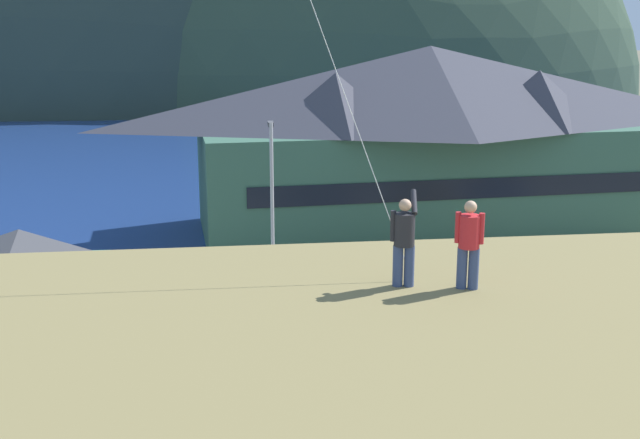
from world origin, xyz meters
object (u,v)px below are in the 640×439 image
storage_shed_near_lot (24,286)px  parking_light_pole (272,199)px  parked_car_lone_by_shed (404,299)px  person_companion (469,242)px  parked_car_mid_row_near (527,362)px  person_kite_flyer (404,239)px  wharf_dock (295,184)px  moored_boat_outer_mooring (351,189)px  harbor_lodge (428,134)px  parked_car_front_row_red (95,367)px  parked_car_front_row_silver (554,287)px  parked_car_back_row_left (380,378)px  moored_boat_wharfside (245,175)px

storage_shed_near_lot → parking_light_pole: size_ratio=0.83×
parked_car_lone_by_shed → person_companion: bearing=-99.2°
parked_car_mid_row_near → parking_light_pole: 13.63m
parking_light_pole → person_kite_flyer: size_ratio=4.27×
wharf_dock → parking_light_pole: bearing=-97.5°
storage_shed_near_lot → wharf_dock: size_ratio=0.50×
storage_shed_near_lot → parked_car_lone_by_shed: bearing=2.0°
moored_boat_outer_mooring → person_companion: 40.99m
harbor_lodge → parked_car_front_row_red: 26.52m
parked_car_mid_row_near → person_kite_flyer: (-6.60, -9.40, 7.18)m
parked_car_mid_row_near → person_companion: (-5.41, -9.70, 7.16)m
harbor_lodge → storage_shed_near_lot: bearing=-142.1°
storage_shed_near_lot → harbor_lodge: bearing=37.9°
parked_car_front_row_silver → person_kite_flyer: 21.15m
parked_car_front_row_red → parked_car_front_row_silver: same height
harbor_lodge → parked_car_front_row_silver: size_ratio=6.81×
parked_car_front_row_silver → person_companion: (-9.50, -17.08, 7.16)m
wharf_dock → parking_light_pole: parking_light_pole is taller
parked_car_front_row_red → parked_car_mid_row_near: same height
moored_boat_outer_mooring → parked_car_front_row_silver: moored_boat_outer_mooring is taller
parked_car_back_row_left → person_kite_flyer: 11.42m
moored_boat_wharfside → storage_shed_near_lot: bearing=-107.1°
wharf_dock → parked_car_front_row_silver: (8.91, -26.93, 0.71)m
harbor_lodge → wharf_dock: bearing=118.2°
parked_car_back_row_left → parking_light_pole: parking_light_pole is taller
parked_car_front_row_red → parked_car_front_row_silver: 19.57m
moored_boat_outer_mooring → parked_car_mid_row_near: moored_boat_outer_mooring is taller
moored_boat_wharfside → parked_car_lone_by_shed: bearing=-79.2°
moored_boat_outer_mooring → person_companion: (-4.23, -40.07, 7.51)m
moored_boat_wharfside → parked_car_front_row_silver: size_ratio=1.94×
harbor_lodge → moored_boat_outer_mooring: bearing=109.9°
moored_boat_outer_mooring → parked_car_front_row_red: bearing=-114.7°
wharf_dock → person_kite_flyer: bearing=-92.3°
moored_boat_wharfside → person_companion: person_companion is taller
harbor_lodge → parking_light_pole: 14.96m
harbor_lodge → parked_car_mid_row_near: harbor_lodge is taller
storage_shed_near_lot → parked_car_mid_row_near: size_ratio=1.52×
moored_boat_outer_mooring → parking_light_pole: size_ratio=1.02×
parked_car_front_row_silver → parked_car_mid_row_near: 8.44m
parked_car_front_row_red → person_kite_flyer: size_ratio=2.26×
harbor_lodge → moored_boat_wharfside: 18.99m
parked_car_lone_by_shed → person_companion: size_ratio=2.42×
wharf_dock → moored_boat_wharfside: 4.31m
wharf_dock → person_kite_flyer: 44.45m
parked_car_mid_row_near → person_companion: person_companion is taller
parked_car_mid_row_near → parking_light_pole: size_ratio=0.55×
parked_car_front_row_red → parked_car_front_row_silver: bearing=17.9°
parked_car_lone_by_shed → parked_car_mid_row_near: 7.22m
parked_car_back_row_left → parked_car_front_row_silver: 12.27m
parked_car_back_row_left → moored_boat_outer_mooring: bearing=82.6°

